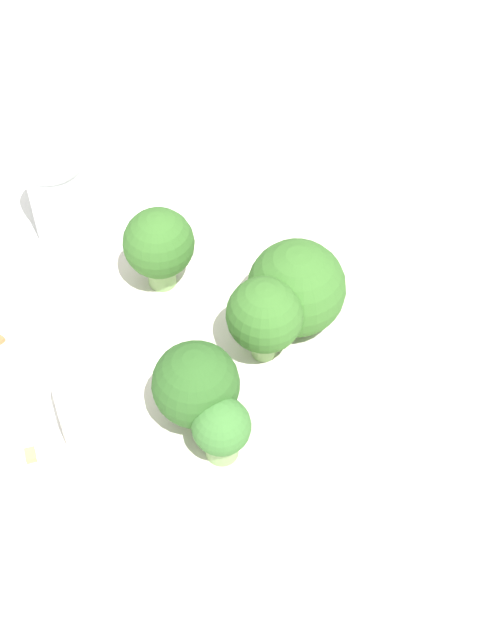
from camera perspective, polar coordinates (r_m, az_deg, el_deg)
ground_plane at (r=0.57m, az=0.00°, el=-4.07°), size 3.00×3.00×0.00m
bowl at (r=0.55m, az=0.00°, el=-3.05°), size 0.23×0.23×0.03m
broccoli_floret_0 at (r=0.49m, az=-2.84°, el=-4.20°), size 0.05×0.05×0.06m
broccoli_floret_1 at (r=0.48m, az=-1.20°, el=-6.99°), size 0.03×0.03×0.04m
broccoli_floret_2 at (r=0.51m, az=1.59°, el=0.24°), size 0.05×0.05×0.06m
broccoli_floret_3 at (r=0.55m, az=-5.21°, el=4.77°), size 0.04×0.04×0.06m
broccoli_floret_4 at (r=0.53m, az=3.61°, el=2.04°), size 0.06×0.06×0.06m
pepper_shaker at (r=0.64m, az=-11.65°, el=8.15°), size 0.04×0.04×0.08m
almond_crumb_2 at (r=0.65m, az=-3.73°, el=5.10°), size 0.01×0.01×0.01m
almond_crumb_3 at (r=0.55m, az=-13.30°, el=-8.30°), size 0.01×0.01×0.01m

